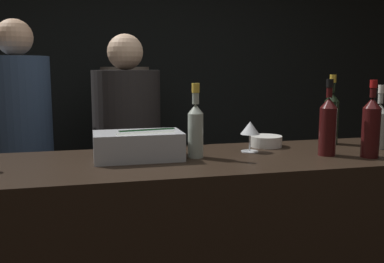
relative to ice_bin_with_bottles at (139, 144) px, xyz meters
name	(u,v)px	position (x,y,z in m)	size (l,w,h in m)	color
wall_back_chalkboard	(142,80)	(0.24, 1.86, 0.24)	(6.40, 0.06, 2.80)	black
ice_bin_with_bottles	(139,144)	(0.00, 0.00, 0.00)	(0.40, 0.22, 0.13)	#B7BABF
bowl_white	(266,141)	(0.69, 0.16, -0.04)	(0.17, 0.17, 0.06)	silver
wine_glass	(250,129)	(0.55, 0.04, 0.04)	(0.10, 0.10, 0.15)	silver
red_wine_bottle_black_foil	(328,124)	(0.87, -0.12, 0.08)	(0.08, 0.08, 0.36)	#380F0F
rose_wine_bottle	(196,127)	(0.26, -0.02, 0.07)	(0.07, 0.07, 0.34)	#9EA899
red_wine_bottle_tall	(371,125)	(1.04, -0.21, 0.08)	(0.08, 0.08, 0.36)	#380F0F
champagne_bottle	(331,116)	(1.06, 0.16, 0.08)	(0.08, 0.08, 0.38)	black
white_wine_bottle	(379,124)	(1.22, -0.03, 0.06)	(0.08, 0.08, 0.33)	#B2B7AD
person_in_hoodie	(128,162)	(0.00, 0.65, -0.22)	(0.40, 0.40, 1.70)	black
person_blond_tee	(126,140)	(0.05, 1.33, -0.20)	(0.36, 0.36, 1.72)	black
person_grey_polo	(21,155)	(-0.62, 0.75, -0.17)	(0.37, 0.37, 1.78)	black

